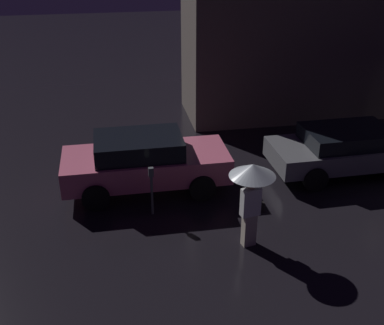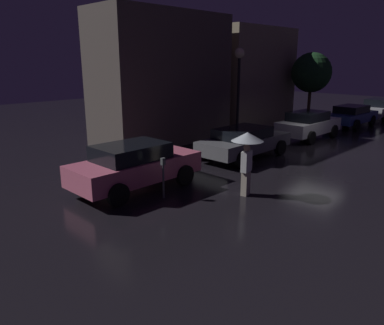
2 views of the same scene
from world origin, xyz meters
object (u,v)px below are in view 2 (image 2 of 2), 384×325
(parked_car_blue, at_px, (352,115))
(pedestrian_with_umbrella, at_px, (247,146))
(parked_car_silver, at_px, (379,108))
(parked_car_pink, at_px, (135,165))
(street_lamp_near, at_px, (239,72))
(parked_car_grey, at_px, (244,141))
(parking_meter, at_px, (163,173))
(parked_car_white, at_px, (308,124))

(parked_car_blue, xyz_separation_m, pedestrian_with_umbrella, (-14.89, -2.76, 0.84))
(parked_car_silver, distance_m, pedestrian_with_umbrella, 20.13)
(parked_car_pink, relative_size, street_lamp_near, 0.93)
(parked_car_grey, bearing_deg, parked_car_silver, -1.15)
(parking_meter, bearing_deg, parked_car_blue, 3.82)
(parking_meter, bearing_deg, pedestrian_with_umbrella, -39.68)
(parked_car_pink, relative_size, parked_car_silver, 1.08)
(parking_meter, bearing_deg, parked_car_pink, 92.18)
(parked_car_pink, xyz_separation_m, parking_meter, (0.05, -1.34, -0.01))
(street_lamp_near, bearing_deg, parked_car_pink, -164.67)
(parked_car_pink, xyz_separation_m, parked_car_silver, (21.94, -0.17, -0.06))
(parked_car_pink, xyz_separation_m, street_lamp_near, (8.36, 2.29, 2.72))
(street_lamp_near, bearing_deg, parked_car_blue, -16.29)
(parked_car_grey, relative_size, parked_car_silver, 1.15)
(parked_car_white, bearing_deg, street_lamp_near, 143.99)
(parked_car_grey, height_order, pedestrian_with_umbrella, pedestrian_with_umbrella)
(parked_car_blue, bearing_deg, street_lamp_near, 165.87)
(parked_car_grey, height_order, parked_car_blue, parked_car_blue)
(parked_car_grey, height_order, parked_car_white, parked_car_white)
(parked_car_grey, bearing_deg, parking_meter, -168.26)
(parking_meter, height_order, street_lamp_near, street_lamp_near)
(parked_car_blue, distance_m, parked_car_silver, 5.02)
(parked_car_silver, relative_size, street_lamp_near, 0.86)
(parked_car_blue, bearing_deg, parked_car_white, -179.28)
(parked_car_blue, xyz_separation_m, parked_car_silver, (5.02, 0.04, 0.02))
(parked_car_blue, relative_size, parked_car_silver, 1.03)
(parked_car_grey, bearing_deg, parked_car_white, -0.94)
(parked_car_grey, distance_m, parked_car_blue, 11.08)
(parking_meter, bearing_deg, street_lamp_near, 23.59)
(pedestrian_with_umbrella, distance_m, street_lamp_near, 8.46)
(parked_car_pink, bearing_deg, pedestrian_with_umbrella, -56.01)
(parked_car_grey, bearing_deg, pedestrian_with_umbrella, -143.33)
(parked_car_grey, distance_m, parked_car_white, 5.67)
(parked_car_white, distance_m, street_lamp_near, 4.80)
(street_lamp_near, bearing_deg, parking_meter, -156.41)
(pedestrian_with_umbrella, bearing_deg, parked_car_white, 5.48)
(parked_car_grey, xyz_separation_m, parked_car_blue, (11.08, -0.15, 0.01))
(parked_car_pink, relative_size, pedestrian_with_umbrella, 2.17)
(pedestrian_with_umbrella, height_order, parking_meter, pedestrian_with_umbrella)
(parked_car_blue, height_order, pedestrian_with_umbrella, pedestrian_with_umbrella)
(parked_car_white, relative_size, pedestrian_with_umbrella, 2.09)
(parked_car_white, bearing_deg, parked_car_silver, 0.39)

